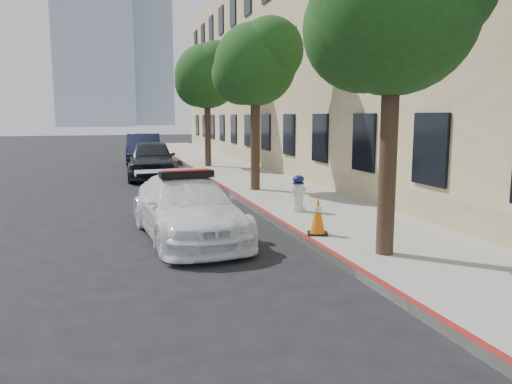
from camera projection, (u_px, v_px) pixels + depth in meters
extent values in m
plane|color=black|center=(200.00, 246.00, 9.82)|extent=(120.00, 120.00, 0.00)
cube|color=gray|center=(244.00, 177.00, 20.29)|extent=(3.20, 50.00, 0.15)
cube|color=maroon|center=(207.00, 178.00, 19.86)|extent=(0.12, 50.00, 0.15)
cube|color=tan|center=(323.00, 68.00, 25.86)|extent=(8.00, 36.00, 10.00)
cube|color=#9EA8B7|center=(144.00, 44.00, 136.99)|extent=(14.00, 14.00, 44.00)
cylinder|color=black|center=(388.00, 159.00, 8.46)|extent=(0.30, 0.30, 3.30)
sphere|color=#1B3912|center=(394.00, 9.00, 8.09)|extent=(2.80, 2.80, 2.80)
sphere|color=#1B3912|center=(365.00, 30.00, 8.32)|extent=(2.10, 2.10, 2.10)
cylinder|color=black|center=(255.00, 140.00, 16.05)|extent=(0.30, 0.30, 3.19)
sphere|color=#1B3912|center=(255.00, 64.00, 15.69)|extent=(2.60, 2.60, 2.60)
sphere|color=#1B3912|center=(270.00, 50.00, 15.46)|extent=(2.08, 2.08, 2.08)
sphere|color=#1B3912|center=(242.00, 74.00, 15.92)|extent=(1.95, 1.95, 1.95)
cylinder|color=black|center=(208.00, 130.00, 23.62)|extent=(0.30, 0.30, 3.41)
sphere|color=#1B3912|center=(207.00, 76.00, 23.24)|extent=(3.00, 3.00, 3.00)
sphere|color=#1B3912|center=(217.00, 67.00, 23.01)|extent=(2.40, 2.40, 2.40)
sphere|color=#1B3912|center=(198.00, 83.00, 23.47)|extent=(2.25, 2.25, 2.25)
imported|color=white|center=(187.00, 208.00, 10.32)|extent=(2.18, 4.57, 1.29)
cube|color=black|center=(187.00, 174.00, 10.22)|extent=(1.12, 0.37, 0.14)
cube|color=#A50A07|center=(187.00, 171.00, 10.21)|extent=(0.92, 0.30, 0.06)
imported|color=black|center=(152.00, 159.00, 20.30)|extent=(2.21, 4.74, 1.57)
imported|color=#161837|center=(144.00, 149.00, 26.27)|extent=(2.01, 4.93, 1.59)
cylinder|color=silver|center=(298.00, 209.00, 12.56)|extent=(0.35, 0.35, 0.11)
cylinder|color=silver|center=(298.00, 195.00, 12.51)|extent=(0.26, 0.26, 0.60)
ellipsoid|color=#121650|center=(298.00, 179.00, 12.45)|extent=(0.29, 0.29, 0.20)
cylinder|color=silver|center=(298.00, 190.00, 12.49)|extent=(0.37, 0.11, 0.11)
cylinder|color=silver|center=(298.00, 190.00, 12.49)|extent=(0.11, 0.20, 0.11)
cube|color=black|center=(317.00, 233.00, 10.12)|extent=(0.52, 0.52, 0.03)
cone|color=orange|center=(318.00, 215.00, 10.06)|extent=(0.31, 0.31, 0.73)
cylinder|color=white|center=(318.00, 209.00, 10.04)|extent=(0.17, 0.17, 0.11)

